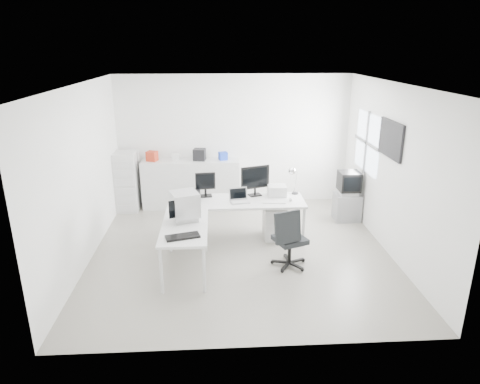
{
  "coord_description": "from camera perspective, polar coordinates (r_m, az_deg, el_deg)",
  "views": [
    {
      "loc": [
        -0.41,
        -6.63,
        3.35
      ],
      "look_at": [
        0.0,
        0.2,
        1.0
      ],
      "focal_mm": 32.0,
      "sensor_mm": 36.0,
      "label": 1
    }
  ],
  "objects": [
    {
      "name": "crt_monitor",
      "position": [
        6.72,
        -7.36,
        -2.12
      ],
      "size": [
        0.45,
        0.45,
        0.41
      ],
      "primitive_type": null,
      "rotation": [
        0.0,
        0.0,
        0.33
      ],
      "color": "#B7B7BA",
      "rests_on": "side_desk"
    },
    {
      "name": "white_keyboard",
      "position": [
        7.49,
        4.57,
        -1.36
      ],
      "size": [
        0.41,
        0.17,
        0.02
      ],
      "primitive_type": "cube",
      "rotation": [
        0.0,
        0.0,
        -0.11
      ],
      "color": "silver",
      "rests_on": "main_desk"
    },
    {
      "name": "clutter_box_d",
      "position": [
        9.15,
        -2.28,
        4.82
      ],
      "size": [
        0.21,
        0.19,
        0.17
      ],
      "primitive_type": "cube",
      "rotation": [
        0.0,
        0.0,
        0.31
      ],
      "color": "blue",
      "rests_on": "sideboard"
    },
    {
      "name": "inkjet_printer",
      "position": [
        7.65,
        -6.88,
        -0.47
      ],
      "size": [
        0.44,
        0.35,
        0.15
      ],
      "primitive_type": "cube",
      "rotation": [
        0.0,
        0.0,
        0.07
      ],
      "color": "black",
      "rests_on": "main_desk"
    },
    {
      "name": "tv_cabinet",
      "position": [
        8.87,
        14.06,
        -1.95
      ],
      "size": [
        0.5,
        0.41,
        0.55
      ],
      "primitive_type": "cube",
      "color": "gray",
      "rests_on": "floor"
    },
    {
      "name": "crt_tv",
      "position": [
        8.71,
        14.32,
        1.13
      ],
      "size": [
        0.5,
        0.48,
        0.45
      ],
      "primitive_type": null,
      "color": "black",
      "rests_on": "tv_cabinet"
    },
    {
      "name": "wall_picture",
      "position": [
        7.46,
        19.48,
        6.67
      ],
      "size": [
        0.04,
        0.9,
        0.6
      ],
      "primitive_type": null,
      "color": "black",
      "rests_on": "right_wall"
    },
    {
      "name": "back_wall",
      "position": [
        9.35,
        -0.84,
        6.9
      ],
      "size": [
        5.0,
        0.02,
        2.8
      ],
      "primitive_type": "cube",
      "color": "white",
      "rests_on": "floor"
    },
    {
      "name": "black_keyboard",
      "position": [
        6.19,
        -7.66,
        -5.9
      ],
      "size": [
        0.52,
        0.32,
        0.03
      ],
      "primitive_type": "cube",
      "rotation": [
        0.0,
        0.0,
        0.28
      ],
      "color": "black",
      "rests_on": "side_desk"
    },
    {
      "name": "clutter_box_a",
      "position": [
        9.24,
        -11.65,
        4.7
      ],
      "size": [
        0.26,
        0.24,
        0.21
      ],
      "primitive_type": "cube",
      "rotation": [
        0.0,
        0.0,
        -0.35
      ],
      "color": "#B9311A",
      "rests_on": "sideboard"
    },
    {
      "name": "drawer_pedestal",
      "position": [
        7.85,
        4.65,
        -3.98
      ],
      "size": [
        0.4,
        0.5,
        0.6
      ],
      "primitive_type": "cube",
      "color": "silver",
      "rests_on": "floor"
    },
    {
      "name": "side_desk",
      "position": [
        6.72,
        -7.28,
        -7.5
      ],
      "size": [
        0.7,
        1.4,
        0.75
      ],
      "primitive_type": null,
      "color": "silver",
      "rests_on": "floor"
    },
    {
      "name": "sideboard",
      "position": [
        9.33,
        -6.53,
        1.14
      ],
      "size": [
        2.07,
        0.52,
        1.04
      ],
      "primitive_type": "cube",
      "color": "silver",
      "rests_on": "floor"
    },
    {
      "name": "floor",
      "position": [
        7.44,
        0.09,
        -7.81
      ],
      "size": [
        5.0,
        5.0,
        0.01
      ],
      "primitive_type": "cube",
      "color": "#B8B5A5",
      "rests_on": "ground"
    },
    {
      "name": "clutter_box_c",
      "position": [
        9.15,
        -5.42,
        4.99
      ],
      "size": [
        0.28,
        0.26,
        0.25
      ],
      "primitive_type": "cube",
      "rotation": [
        0.0,
        0.0,
        -0.16
      ],
      "color": "black",
      "rests_on": "sideboard"
    },
    {
      "name": "window",
      "position": [
        8.53,
        16.56,
        6.32
      ],
      "size": [
        0.02,
        1.2,
        1.1
      ],
      "primitive_type": null,
      "color": "white",
      "rests_on": "right_wall"
    },
    {
      "name": "right_wall",
      "position": [
        7.5,
        19.56,
        2.76
      ],
      "size": [
        0.02,
        5.0,
        2.8
      ],
      "primitive_type": "cube",
      "color": "white",
      "rests_on": "floor"
    },
    {
      "name": "ceiling",
      "position": [
        6.67,
        0.11,
        14.22
      ],
      "size": [
        5.0,
        5.0,
        0.01
      ],
      "primitive_type": "cube",
      "color": "white",
      "rests_on": "back_wall"
    },
    {
      "name": "main_desk",
      "position": [
        7.71,
        -0.46,
        -3.75
      ],
      "size": [
        2.4,
        0.8,
        0.75
      ],
      "primitive_type": null,
      "color": "silver",
      "rests_on": "floor"
    },
    {
      "name": "laser_printer",
      "position": [
        7.82,
        4.95,
        0.19
      ],
      "size": [
        0.34,
        0.3,
        0.19
      ],
      "primitive_type": "cube",
      "rotation": [
        0.0,
        0.0,
        -0.04
      ],
      "color": "silver",
      "rests_on": "main_desk"
    },
    {
      "name": "lcd_monitor_small",
      "position": [
        7.73,
        -4.64,
        1.0
      ],
      "size": [
        0.38,
        0.24,
        0.45
      ],
      "primitive_type": null,
      "rotation": [
        0.0,
        0.0,
        0.1
      ],
      "color": "black",
      "rests_on": "main_desk"
    },
    {
      "name": "left_wall",
      "position": [
        7.22,
        -20.13,
        2.11
      ],
      "size": [
        0.02,
        5.0,
        2.8
      ],
      "primitive_type": "cube",
      "color": "white",
      "rests_on": "floor"
    },
    {
      "name": "office_chair",
      "position": [
        6.8,
        6.69,
        -5.94
      ],
      "size": [
        0.76,
        0.76,
        1.01
      ],
      "primitive_type": null,
      "rotation": [
        0.0,
        0.0,
        0.38
      ],
      "color": "#232628",
      "rests_on": "floor"
    },
    {
      "name": "filing_cabinet",
      "position": [
        9.32,
        -14.85,
        1.34
      ],
      "size": [
        0.44,
        0.53,
        1.26
      ],
      "primitive_type": "cube",
      "color": "silver",
      "rests_on": "floor"
    },
    {
      "name": "lcd_monitor_large",
      "position": [
        7.74,
        2.02,
        1.52
      ],
      "size": [
        0.59,
        0.38,
        0.57
      ],
      "primitive_type": null,
      "rotation": [
        0.0,
        0.0,
        0.33
      ],
      "color": "black",
      "rests_on": "main_desk"
    },
    {
      "name": "laptop",
      "position": [
        7.44,
        -0.04,
        -0.51
      ],
      "size": [
        0.43,
        0.44,
        0.24
      ],
      "primitive_type": null,
      "rotation": [
        0.0,
        0.0,
        0.19
      ],
      "color": "#B7B7BA",
      "rests_on": "main_desk"
    },
    {
      "name": "white_mouse",
      "position": [
        7.57,
        6.77,
        -1.0
      ],
      "size": [
        0.07,
        0.07,
        0.07
      ],
      "primitive_type": "sphere",
      "color": "silver",
      "rests_on": "main_desk"
    },
    {
      "name": "clutter_box_b",
      "position": [
        9.19,
        -8.54,
        4.61
      ],
      "size": [
        0.15,
        0.13,
        0.15
      ],
      "primitive_type": "cube",
      "rotation": [
        0.0,
        0.0,
        -0.06
      ],
      "color": "silver",
      "rests_on": "sideboard"
    },
    {
      "name": "clutter_bottle",
      "position": [
        9.33,
        -13.45,
        4.75
      ],
      "size": [
        0.07,
        0.07,
        0.22
      ],
      "primitive_type": "cylinder",
      "color": "silver",
      "rests_on": "sideboard"
    },
    {
      "name": "desk_lamp",
      "position": [
        7.9,
        7.41,
        1.5
      ],
      "size": [
        0.21,
        0.21,
        0.5
      ],
      "primitive_type": null,
      "rotation": [
        0.0,
        0.0,
        0.26
      ],
      "color": "silver",
      "rests_on": "main_desk"
    }
  ]
}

